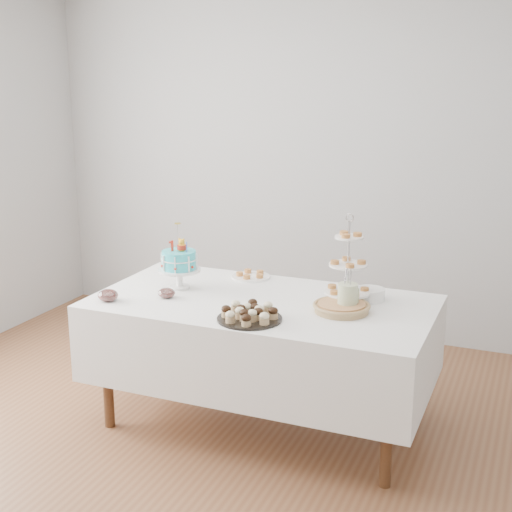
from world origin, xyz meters
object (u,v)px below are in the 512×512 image
at_px(birthday_cake, 179,271).
at_px(pastry_plate, 251,275).
at_px(tiered_stand, 348,265).
at_px(jam_bowl_b, 167,293).
at_px(cupcake_tray, 250,313).
at_px(plate_stack, 370,294).
at_px(table, 262,338).
at_px(utensil_pitcher, 348,297).
at_px(pie, 342,307).
at_px(jam_bowl_a, 108,296).

xyz_separation_m(birthday_cake, pastry_plate, (0.31, 0.37, -0.09)).
height_order(tiered_stand, jam_bowl_b, tiered_stand).
relative_size(cupcake_tray, plate_stack, 2.04).
distance_m(table, utensil_pitcher, 0.59).
height_order(cupcake_tray, utensil_pitcher, utensil_pitcher).
relative_size(cupcake_tray, jam_bowl_b, 3.51).
xyz_separation_m(table, jam_bowl_b, (-0.53, -0.16, 0.25)).
xyz_separation_m(plate_stack, jam_bowl_b, (-1.09, -0.41, -0.01)).
bearing_deg(jam_bowl_b, utensil_pitcher, 8.72).
distance_m(birthday_cake, utensil_pitcher, 1.05).
bearing_deg(pastry_plate, pie, -30.32).
height_order(plate_stack, jam_bowl_b, plate_stack).
distance_m(cupcake_tray, utensil_pitcher, 0.55).
bearing_deg(tiered_stand, jam_bowl_a, -157.89).
bearing_deg(birthday_cake, utensil_pitcher, -17.94).
height_order(tiered_stand, utensil_pitcher, tiered_stand).
xyz_separation_m(table, birthday_cake, (-0.55, 0.03, 0.33)).
xyz_separation_m(table, plate_stack, (0.56, 0.25, 0.26)).
distance_m(birthday_cake, cupcake_tray, 0.71).
bearing_deg(utensil_pitcher, table, 157.93).
relative_size(cupcake_tray, tiered_stand, 0.68).
bearing_deg(tiered_stand, jam_bowl_b, -161.35).
relative_size(tiered_stand, jam_bowl_a, 4.42).
distance_m(plate_stack, jam_bowl_a, 1.49).
bearing_deg(tiered_stand, utensil_pitcher, -74.05).
bearing_deg(plate_stack, tiered_stand, -143.42).
relative_size(pie, tiered_stand, 0.62).
height_order(table, pastry_plate, pastry_plate).
distance_m(pie, plate_stack, 0.28).
xyz_separation_m(table, pastry_plate, (-0.24, 0.40, 0.24)).
height_order(tiered_stand, pastry_plate, tiered_stand).
bearing_deg(utensil_pitcher, birthday_cake, 156.22).
height_order(cupcake_tray, jam_bowl_a, cupcake_tray).
bearing_deg(cupcake_tray, jam_bowl_b, 164.52).
relative_size(pie, jam_bowl_a, 2.72).
bearing_deg(utensil_pitcher, cupcake_tray, -165.56).
relative_size(tiered_stand, pastry_plate, 2.09).
height_order(birthday_cake, jam_bowl_a, birthday_cake).
xyz_separation_m(pie, utensil_pitcher, (0.03, 0.01, 0.06)).
distance_m(tiered_stand, plate_stack, 0.23).
height_order(jam_bowl_a, utensil_pitcher, utensil_pitcher).
bearing_deg(birthday_cake, table, -19.49).
bearing_deg(jam_bowl_b, pie, 8.31).
bearing_deg(table, tiered_stand, 20.66).
xyz_separation_m(cupcake_tray, jam_bowl_a, (-0.86, -0.02, -0.01)).
bearing_deg(table, pie, -1.81).
relative_size(table, birthday_cake, 4.88).
relative_size(pie, pastry_plate, 1.29).
relative_size(table, jam_bowl_a, 16.71).
xyz_separation_m(table, cupcake_tray, (0.06, -0.32, 0.27)).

